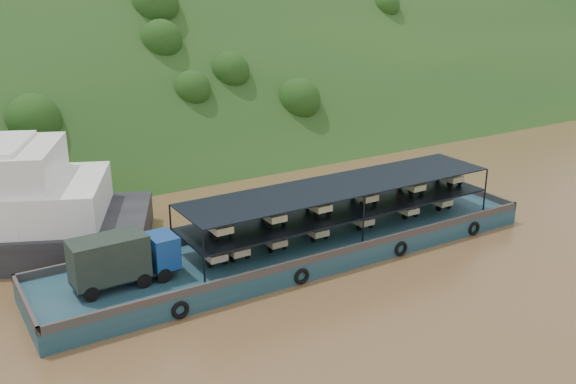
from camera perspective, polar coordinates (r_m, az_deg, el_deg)
ground at (r=46.36m, az=4.06°, el=-4.35°), size 160.00×160.00×0.00m
hillside at (r=77.01m, az=-11.70°, el=4.74°), size 140.00×39.60×39.60m
cargo_barge at (r=42.92m, az=0.16°, el=-4.69°), size 35.00×7.18×4.54m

